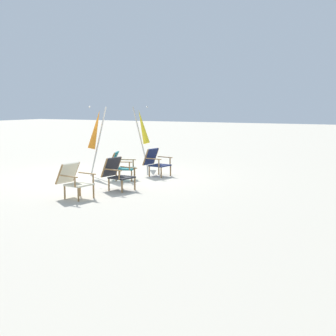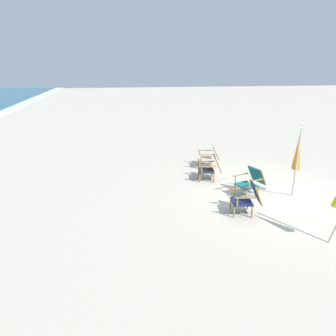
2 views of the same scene
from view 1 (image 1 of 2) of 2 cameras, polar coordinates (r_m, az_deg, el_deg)
name	(u,v)px [view 1 (image 1 of 2)]	position (r m, az deg, el deg)	size (l,w,h in m)	color
ground_plane	(108,177)	(13.81, -7.37, -1.05)	(80.00, 80.00, 0.00)	beige
beach_chair_front_right	(156,161)	(13.82, -1.51, 0.82)	(0.66, 0.77, 0.81)	#19234C
beach_chair_back_left	(74,179)	(10.76, -11.42, -1.36)	(0.66, 0.81, 0.79)	beige
beach_chair_back_right	(117,173)	(11.62, -6.24, -0.57)	(0.67, 0.79, 0.80)	#28282D
beach_chair_mid_center	(120,165)	(13.14, -5.91, 0.39)	(0.81, 0.90, 0.79)	#196066
umbrella_furled_yellow	(142,127)	(15.79, -3.13, 4.99)	(0.25, 0.69, 2.05)	#B7B2A8
umbrella_furled_orange	(96,130)	(13.97, -8.81, 4.59)	(0.62, 0.43, 2.06)	#B7B2A8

